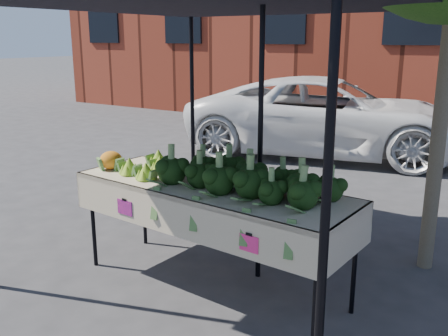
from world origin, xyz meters
The scene contains 8 objects.
ground centered at (0.00, 0.00, 0.00)m, with size 90.00×90.00×0.00m, color #313134.
table centered at (-0.18, -0.13, 0.45)m, with size 2.46×0.99×0.90m.
canopy centered at (-0.29, 0.34, 1.37)m, with size 3.16×3.16×2.74m, color black, non-canonical shape.
broccoli_heap centered at (0.15, -0.10, 1.04)m, with size 1.49×0.59×0.29m, color black.
romanesco_cluster centered at (-0.84, -0.09, 1.01)m, with size 0.45×0.59×0.22m, color #A7BB33.
cauliflower_pair centered at (-1.23, -0.18, 1.00)m, with size 0.22×0.22×0.20m, color orange.
vehicle centered at (-1.19, 5.16, 2.49)m, with size 2.30×1.38×4.98m, color white.
street_tree centered at (1.28, 1.26, 1.89)m, with size 1.92×1.92×3.78m, color #1E4C14, non-canonical shape.
Camera 1 is at (1.97, -3.32, 2.05)m, focal length 39.99 mm.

